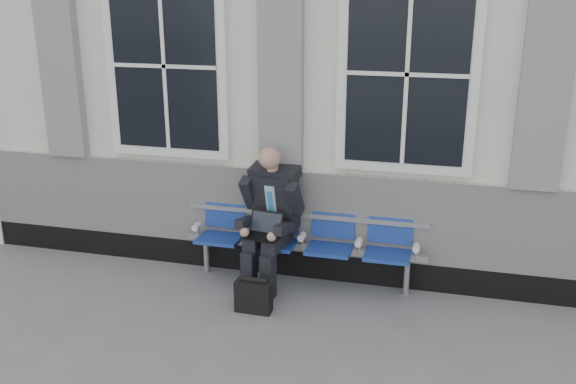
# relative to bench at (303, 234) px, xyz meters

# --- Properties ---
(ground) EXTENTS (70.00, 70.00, 0.00)m
(ground) POSITION_rel_bench_xyz_m (0.63, -1.32, -0.55)
(ground) COLOR slate
(ground) RESTS_ON ground
(station_building) EXTENTS (14.40, 4.40, 4.49)m
(station_building) POSITION_rel_bench_xyz_m (0.61, 2.15, 1.67)
(station_building) COLOR silver
(station_building) RESTS_ON ground
(bench) EXTENTS (2.60, 0.47, 0.91)m
(bench) POSITION_rel_bench_xyz_m (0.00, 0.00, 0.00)
(bench) COLOR #9EA0A3
(bench) RESTS_ON ground
(businessman) EXTENTS (0.66, 0.88, 1.51)m
(businessman) POSITION_rel_bench_xyz_m (-0.32, -0.14, 0.26)
(businessman) COLOR black
(businessman) RESTS_ON ground
(briefcase) EXTENTS (0.36, 0.16, 0.37)m
(briefcase) POSITION_rel_bench_xyz_m (-0.32, -0.76, -0.38)
(briefcase) COLOR black
(briefcase) RESTS_ON ground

